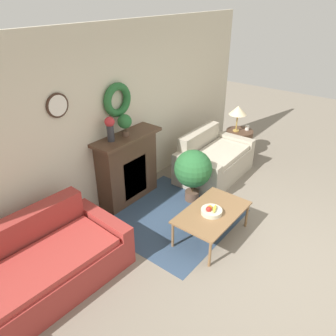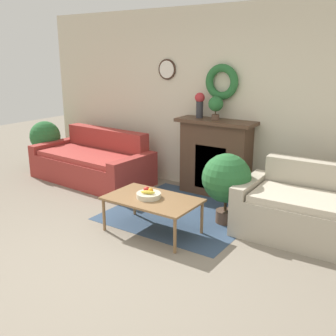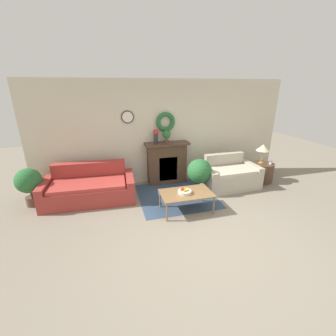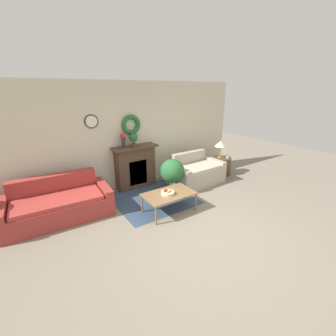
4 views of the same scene
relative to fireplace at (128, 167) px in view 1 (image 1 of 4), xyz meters
The scene contains 14 objects.
ground_plane 2.68m from the fireplace, 90.15° to the right, with size 16.00×16.00×0.00m, color gray.
floor_rug 1.04m from the fireplace, 89.63° to the right, with size 1.80×1.76×0.01m.
wall_back 0.82m from the fireplace, 92.39° to the left, with size 6.80×0.18×2.70m.
fireplace is the anchor object (origin of this frame).
couch_left 2.08m from the fireplace, 165.75° to the right, with size 2.07×1.07×0.82m.
loveseat_right 1.67m from the fireplace, 24.59° to the right, with size 1.48×0.94×0.82m.
coffee_table 1.59m from the fireplace, 89.79° to the right, with size 1.08×0.66×0.42m.
fruit_bowl 1.59m from the fireplace, 91.46° to the right, with size 0.29×0.29×0.12m.
side_table_by_loveseat 2.69m from the fireplace, 13.73° to the right, with size 0.54×0.54×0.52m.
table_lamp 2.62m from the fireplace, 12.92° to the right, with size 0.35×0.35×0.53m.
mug 2.82m from the fireplace, 15.02° to the right, with size 0.08×0.08×0.10m.
vase_on_mantel_left 0.82m from the fireplace, behind, with size 0.14×0.14×0.37m.
potted_plant_on_mantel 0.77m from the fireplace, 133.64° to the right, with size 0.21×0.21×0.33m.
potted_plant_floor_by_loveseat 1.04m from the fireplace, 55.11° to the right, with size 0.60×0.60×0.88m.
Camera 1 is at (-3.18, -0.71, 3.06)m, focal length 35.00 mm.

